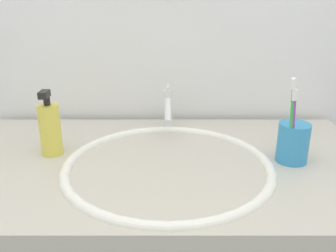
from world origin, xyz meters
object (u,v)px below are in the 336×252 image
at_px(toothbrush_purple, 293,122).
at_px(toothbrush_green, 292,117).
at_px(faucet, 168,109).
at_px(toothbrush_cup, 293,143).
at_px(soap_dispenser, 50,128).

xyz_separation_m(toothbrush_purple, toothbrush_green, (-0.01, -0.00, 0.01)).
relative_size(faucet, toothbrush_purple, 0.81).
bearing_deg(faucet, toothbrush_cup, -34.91).
bearing_deg(toothbrush_cup, soap_dispenser, 175.91).
height_order(faucet, toothbrush_purple, toothbrush_purple).
bearing_deg(toothbrush_cup, toothbrush_purple, -118.46).
distance_m(toothbrush_cup, soap_dispenser, 0.59).
bearing_deg(toothbrush_purple, toothbrush_green, -169.71).
distance_m(faucet, soap_dispenser, 0.33).
bearing_deg(soap_dispenser, toothbrush_purple, -6.99).
relative_size(toothbrush_cup, soap_dispenser, 0.57).
xyz_separation_m(toothbrush_cup, toothbrush_purple, (-0.02, -0.03, 0.06)).
height_order(toothbrush_cup, toothbrush_purple, toothbrush_purple).
distance_m(faucet, toothbrush_green, 0.37).
height_order(toothbrush_purple, soap_dispenser, toothbrush_purple).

